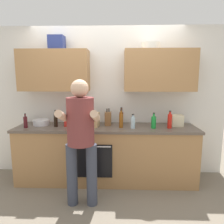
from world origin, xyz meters
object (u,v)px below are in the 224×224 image
Objects in this scene: knife_block at (108,119)px; mixing_bowl at (41,122)px; bottle_hotsauce at (170,121)px; cup_ceramic at (71,125)px; bottle_wine at (25,122)px; bottle_oil at (84,123)px; grocery_bag_bread at (91,120)px; bottle_water at (133,122)px; bottle_syrup at (121,120)px; grocery_bag_crisps at (72,121)px; bottle_vinegar at (121,118)px; bottle_soda at (154,122)px; bottle_soy at (56,120)px; person_standing at (81,134)px; grocery_bag_rice at (177,120)px.

mixing_bowl is at bearing -178.84° from knife_block.
cup_ceramic is at bearing -176.35° from bottle_hotsauce.
bottle_oil is at bearing -4.60° from bottle_wine.
bottle_water is at bearing -8.91° from grocery_bag_bread.
bottle_syrup reaches higher than grocery_bag_crisps.
cup_ceramic is (-0.76, -0.35, -0.06)m from bottle_vinegar.
bottle_water is 0.98m from grocery_bag_crisps.
bottle_soy is at bearing 177.79° from bottle_soda.
bottle_hotsauce is 1.50m from cup_ceramic.
cup_ceramic is 0.59m from mixing_bowl.
person_standing is at bearing -154.21° from bottle_hotsauce.
bottle_wine is 0.71m from grocery_bag_crisps.
bottle_hotsauce is 2.48× the size of cup_ceramic.
person_standing is at bearing -140.16° from bottle_water.
bottle_wine is 2.04× the size of cup_ceramic.
bottle_soy is at bearing 178.56° from bottle_syrup.
grocery_bag_bread is at bearing -12.10° from grocery_bag_crisps.
bottle_soy is 0.26m from grocery_bag_crisps.
grocery_bag_rice is (0.41, 0.18, -0.01)m from bottle_soda.
bottle_oil reaches higher than cup_ceramic.
grocery_bag_bread is at bearing -5.07° from mixing_bowl.
bottle_wine is 1.00m from grocery_bag_bread.
grocery_bag_bread reaches higher than cup_ceramic.
mixing_bowl is at bearing 173.23° from bottle_water.
bottle_soda is (1.01, 0.59, 0.03)m from person_standing.
knife_block reaches higher than grocery_bag_crisps.
grocery_bag_bread reaches higher than bottle_water.
bottle_vinegar reaches higher than knife_block.
cup_ceramic is at bearing -27.55° from bottle_soy.
bottle_oil is (-1.04, -0.11, -0.00)m from bottle_soda.
grocery_bag_crisps is 1.46× the size of grocery_bag_rice.
bottle_syrup is (-0.74, 0.02, 0.00)m from bottle_hotsauce.
cup_ceramic reaches higher than mixing_bowl.
knife_block is (1.26, 0.22, 0.02)m from bottle_wine.
person_standing is 1.39m from bottle_hotsauce.
bottle_soda is 0.88× the size of knife_block.
cup_ceramic is at bearing -3.88° from bottle_wine.
bottle_soy is 1.21m from bottle_water.
bottle_water is 0.91× the size of bottle_soda.
bottle_vinegar is 1.04× the size of bottle_hotsauce.
grocery_bag_rice is (2.37, 0.22, -0.00)m from bottle_wine.
bottle_soy is at bearing 160.86° from bottle_oil.
bottle_soda reaches higher than grocery_bag_bread.
bottle_hotsauce is at bearing 3.65° from cup_ceramic.
person_standing reaches higher than bottle_soy.
knife_block is at bearing 169.88° from bottle_hotsauce.
bottle_wine is at bearing 175.40° from bottle_oil.
bottle_syrup is at bearing -170.55° from grocery_bag_rice.
bottle_wine is at bearing -170.24° from knife_block.
cup_ceramic is at bearing -155.35° from bottle_vinegar.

